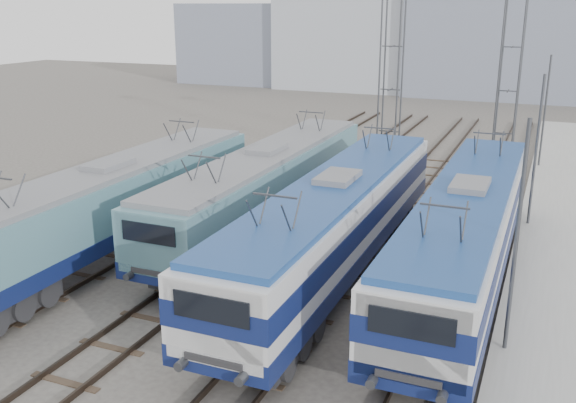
# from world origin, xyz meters

# --- Properties ---
(ground) EXTENTS (160.00, 160.00, 0.00)m
(ground) POSITION_xyz_m (0.00, 0.00, 0.00)
(ground) COLOR #514C47
(platform) EXTENTS (4.00, 70.00, 0.30)m
(platform) POSITION_xyz_m (10.20, 8.00, 0.15)
(platform) COLOR #9E9E99
(platform) RESTS_ON ground
(locomotive_far_left) EXTENTS (2.88, 18.21, 3.43)m
(locomotive_far_left) POSITION_xyz_m (-6.75, 3.93, 2.27)
(locomotive_far_left) COLOR #101B4C
(locomotive_far_left) RESTS_ON ground
(locomotive_center_left) EXTENTS (2.86, 18.05, 3.40)m
(locomotive_center_left) POSITION_xyz_m (-2.25, 9.06, 2.25)
(locomotive_center_left) COLOR #101B4C
(locomotive_center_left) RESTS_ON ground
(locomotive_center_right) EXTENTS (2.94, 18.58, 3.49)m
(locomotive_center_right) POSITION_xyz_m (2.25, 5.35, 2.37)
(locomotive_center_right) COLOR #101B4C
(locomotive_center_right) RESTS_ON ground
(locomotive_far_right) EXTENTS (2.90, 18.33, 3.45)m
(locomotive_far_right) POSITION_xyz_m (6.75, 6.32, 2.34)
(locomotive_far_right) COLOR #101B4C
(locomotive_far_right) RESTS_ON ground
(catenary_tower_west) EXTENTS (4.50, 1.20, 12.00)m
(catenary_tower_west) POSITION_xyz_m (0.00, 22.00, 6.64)
(catenary_tower_west) COLOR #3F4247
(catenary_tower_west) RESTS_ON ground
(catenary_tower_east) EXTENTS (4.50, 1.20, 12.00)m
(catenary_tower_east) POSITION_xyz_m (6.50, 24.00, 6.64)
(catenary_tower_east) COLOR #3F4247
(catenary_tower_east) RESTS_ON ground
(mast_front) EXTENTS (0.12, 0.12, 7.00)m
(mast_front) POSITION_xyz_m (8.60, 2.00, 3.50)
(mast_front) COLOR #3F4247
(mast_front) RESTS_ON ground
(mast_mid) EXTENTS (0.12, 0.12, 7.00)m
(mast_mid) POSITION_xyz_m (8.60, 14.00, 3.50)
(mast_mid) COLOR #3F4247
(mast_mid) RESTS_ON ground
(mast_rear) EXTENTS (0.12, 0.12, 7.00)m
(mast_rear) POSITION_xyz_m (8.60, 26.00, 3.50)
(mast_rear) COLOR #3F4247
(mast_rear) RESTS_ON ground
(building_west) EXTENTS (18.00, 12.00, 14.00)m
(building_west) POSITION_xyz_m (-14.00, 62.00, 7.00)
(building_west) COLOR #A9B0BB
(building_west) RESTS_ON ground
(building_center) EXTENTS (22.00, 14.00, 18.00)m
(building_center) POSITION_xyz_m (4.00, 62.00, 9.00)
(building_center) COLOR gray
(building_center) RESTS_ON ground
(building_far_west) EXTENTS (14.00, 10.00, 10.00)m
(building_far_west) POSITION_xyz_m (-30.00, 62.00, 5.00)
(building_far_west) COLOR gray
(building_far_west) RESTS_ON ground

